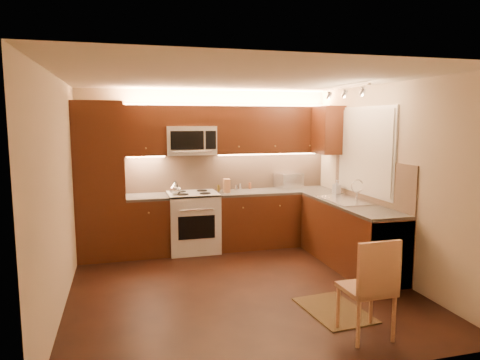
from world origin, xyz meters
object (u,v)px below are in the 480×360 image
object	(u,v)px
stove	(193,222)
toaster_oven	(288,181)
sink	(346,195)
kettle	(175,188)
microwave	(191,140)
dining_chair	(366,286)
knife_block	(227,186)
soap_bottle	(337,187)

from	to	relation	value
stove	toaster_oven	distance (m)	1.76
sink	kettle	xyz separation A→B (m)	(-2.28, 1.00, 0.05)
stove	toaster_oven	world-z (taller)	toaster_oven
microwave	dining_chair	world-z (taller)	microwave
stove	knife_block	xyz separation A→B (m)	(0.55, 0.04, 0.54)
microwave	dining_chair	bearing A→B (deg)	-70.97
microwave	dining_chair	xyz separation A→B (m)	(1.13, -3.27, -1.24)
kettle	dining_chair	xyz separation A→B (m)	(1.41, -3.01, -0.54)
microwave	kettle	world-z (taller)	microwave
dining_chair	stove	bearing A→B (deg)	108.76
stove	toaster_oven	xyz separation A→B (m)	(1.65, 0.19, 0.57)
sink	knife_block	size ratio (longest dim) A/B	4.10
soap_bottle	dining_chair	distance (m)	2.84
knife_block	dining_chair	distance (m)	3.27
microwave	soap_bottle	size ratio (longest dim) A/B	3.56
stove	sink	size ratio (longest dim) A/B	1.07
sink	dining_chair	distance (m)	2.24
stove	dining_chair	xyz separation A→B (m)	(1.13, -3.13, 0.02)
stove	dining_chair	size ratio (longest dim) A/B	0.95
stove	soap_bottle	xyz separation A→B (m)	(2.16, -0.54, 0.55)
stove	soap_bottle	distance (m)	2.30
dining_chair	kettle	bearing A→B (deg)	114.02
sink	kettle	bearing A→B (deg)	156.27
microwave	kettle	xyz separation A→B (m)	(-0.28, -0.26, -0.70)
microwave	sink	xyz separation A→B (m)	(2.00, -1.26, -0.74)
soap_bottle	dining_chair	xyz separation A→B (m)	(-1.04, -2.59, -0.52)
kettle	sink	bearing A→B (deg)	-44.22
sink	soap_bottle	bearing A→B (deg)	74.39
kettle	toaster_oven	world-z (taller)	toaster_oven
sink	kettle	distance (m)	2.49
sink	dining_chair	world-z (taller)	sink
kettle	soap_bottle	distance (m)	2.48
knife_block	kettle	bearing A→B (deg)	-165.00
soap_bottle	kettle	bearing A→B (deg)	159.62
knife_block	dining_chair	world-z (taller)	knife_block
kettle	knife_block	size ratio (longest dim) A/B	0.99
stove	toaster_oven	size ratio (longest dim) A/B	2.20
stove	kettle	bearing A→B (deg)	-156.33
sink	dining_chair	size ratio (longest dim) A/B	0.89
stove	kettle	xyz separation A→B (m)	(-0.28, -0.12, 0.56)
soap_bottle	microwave	bearing A→B (deg)	151.98
kettle	toaster_oven	bearing A→B (deg)	-11.29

